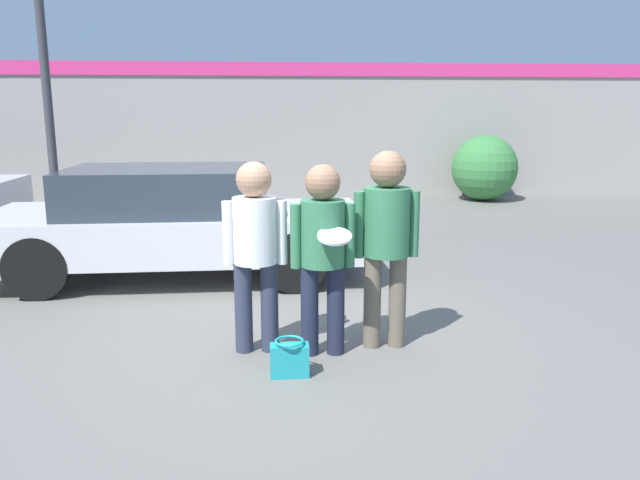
{
  "coord_description": "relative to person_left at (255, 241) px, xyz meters",
  "views": [
    {
      "loc": [
        -0.29,
        -5.34,
        2.05
      ],
      "look_at": [
        0.2,
        -0.13,
        0.94
      ],
      "focal_mm": 35.0,
      "sensor_mm": 36.0,
      "label": 1
    }
  ],
  "objects": [
    {
      "name": "parked_car_near",
      "position": [
        -1.01,
        2.56,
        -0.27
      ],
      "size": [
        4.54,
        1.89,
        1.35
      ],
      "color": "silver",
      "rests_on": "ground"
    },
    {
      "name": "person_left",
      "position": [
        0.0,
        0.0,
        0.0
      ],
      "size": [
        0.53,
        0.36,
        1.62
      ],
      "color": "#2D3347",
      "rests_on": "ground"
    },
    {
      "name": "storefront_building",
      "position": [
        0.36,
        9.43,
        0.59
      ],
      "size": [
        24.0,
        0.22,
        3.05
      ],
      "color": "gray",
      "rests_on": "ground"
    },
    {
      "name": "ground_plane",
      "position": [
        0.36,
        0.25,
        -0.96
      ],
      "size": [
        56.0,
        56.0,
        0.0
      ],
      "primitive_type": "plane",
      "color": "#66635E"
    },
    {
      "name": "person_right",
      "position": [
        1.11,
        0.0,
        0.06
      ],
      "size": [
        0.56,
        0.39,
        1.7
      ],
      "color": "#665B4C",
      "rests_on": "ground"
    },
    {
      "name": "handbag",
      "position": [
        0.25,
        -0.55,
        -0.82
      ],
      "size": [
        0.3,
        0.23,
        0.3
      ],
      "color": "teal",
      "rests_on": "ground"
    },
    {
      "name": "shrub",
      "position": [
        5.05,
        8.51,
        -0.23
      ],
      "size": [
        1.47,
        1.47,
        1.47
      ],
      "color": "#387A3D",
      "rests_on": "ground"
    },
    {
      "name": "person_middle_with_frisbee",
      "position": [
        0.55,
        -0.12,
        -0.01
      ],
      "size": [
        0.53,
        0.58,
        1.61
      ],
      "color": "#1E2338",
      "rests_on": "ground"
    },
    {
      "name": "street_lamp",
      "position": [
        -2.57,
        3.8,
        2.29
      ],
      "size": [
        1.18,
        0.35,
        5.25
      ],
      "color": "#38383D",
      "rests_on": "ground"
    }
  ]
}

